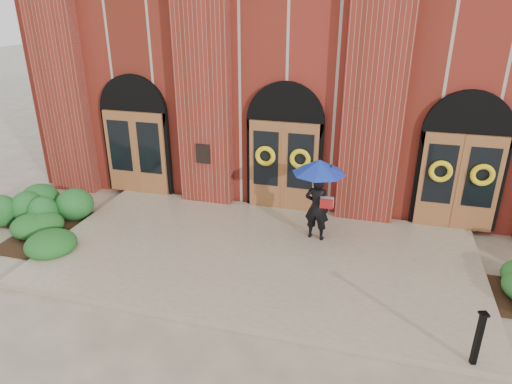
% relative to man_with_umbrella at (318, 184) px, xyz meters
% --- Properties ---
extents(ground, '(90.00, 90.00, 0.00)m').
position_rel_man_with_umbrella_xyz_m(ground, '(-1.18, -1.21, -1.59)').
color(ground, tan).
rests_on(ground, ground).
extents(landing, '(10.00, 5.30, 0.15)m').
position_rel_man_with_umbrella_xyz_m(landing, '(-1.18, -1.06, -1.51)').
color(landing, tan).
rests_on(landing, ground).
extents(church_building, '(16.20, 12.53, 7.00)m').
position_rel_man_with_umbrella_xyz_m(church_building, '(-1.18, 7.58, 1.91)').
color(church_building, maroon).
rests_on(church_building, ground).
extents(man_with_umbrella, '(1.46, 1.46, 2.05)m').
position_rel_man_with_umbrella_xyz_m(man_with_umbrella, '(0.00, 0.00, 0.00)').
color(man_with_umbrella, black).
rests_on(man_with_umbrella, landing).
extents(metal_post, '(0.17, 0.17, 1.00)m').
position_rel_man_with_umbrella_xyz_m(metal_post, '(3.12, -3.56, -0.91)').
color(metal_post, black).
rests_on(metal_post, landing).
extents(hedge_wall_left, '(3.14, 1.26, 0.81)m').
position_rel_man_with_umbrella_xyz_m(hedge_wall_left, '(-7.47, -0.71, -1.18)').
color(hedge_wall_left, '#1B531F').
rests_on(hedge_wall_left, ground).
extents(hedge_front_left, '(1.53, 1.31, 0.54)m').
position_rel_man_with_umbrella_xyz_m(hedge_front_left, '(-6.70, -1.85, -1.32)').
color(hedge_front_left, '#1B501B').
rests_on(hedge_front_left, ground).
extents(hedge_front_right, '(1.49, 1.27, 0.53)m').
position_rel_man_with_umbrella_xyz_m(hedge_front_right, '(3.92, -1.21, -1.32)').
color(hedge_front_right, '#215A20').
rests_on(hedge_front_right, ground).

